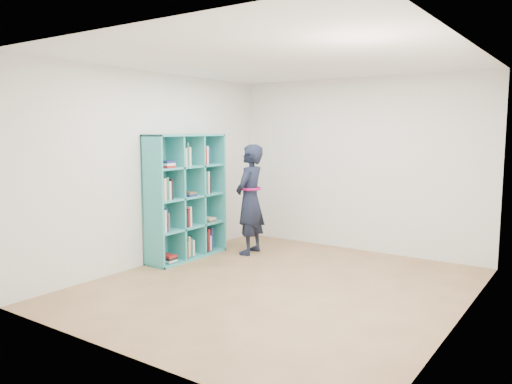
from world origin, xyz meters
The scene contains 9 objects.
floor centered at (0.00, 0.00, 0.00)m, with size 4.50×4.50×0.00m, color brown.
ceiling centered at (0.00, 0.00, 2.60)m, with size 4.50×4.50×0.00m, color white.
wall_left centered at (-2.00, 0.00, 1.30)m, with size 0.02×4.50×2.60m, color silver.
wall_right centered at (2.00, 0.00, 1.30)m, with size 0.02×4.50×2.60m, color silver.
wall_back centered at (0.00, 2.25, 1.30)m, with size 4.00×0.02×2.60m, color silver.
wall_front centered at (0.00, -2.25, 1.30)m, with size 4.00×0.02×2.60m, color silver.
bookshelf centered at (-1.83, 0.38, 0.86)m, with size 0.39×1.33×1.77m.
person centered at (-1.19, 1.11, 0.81)m, with size 0.48×0.65×1.62m.
smartphone centered at (-1.36, 1.18, 0.92)m, with size 0.05×0.11×0.14m.
Camera 1 is at (3.01, -4.83, 1.82)m, focal length 35.00 mm.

